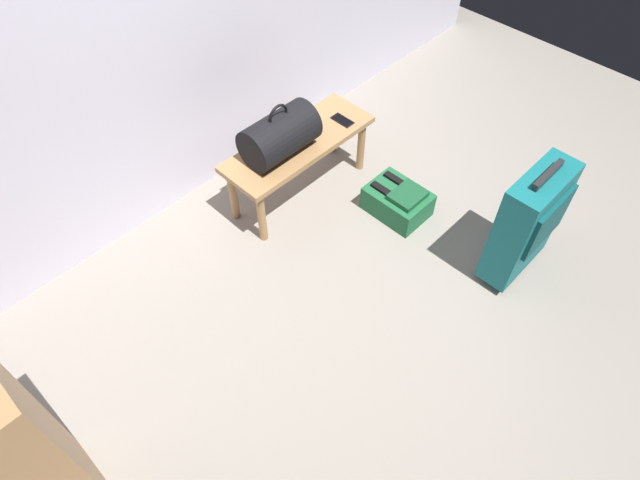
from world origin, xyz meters
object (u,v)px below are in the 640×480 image
object	(u,v)px
duffel_bag_black	(280,135)
cell_phone	(342,120)
backpack_green	(398,201)
bench	(299,149)
suitcase_upright_teal	(528,223)

from	to	relation	value
duffel_bag_black	cell_phone	bearing A→B (deg)	-7.02
duffel_bag_black	backpack_green	distance (m)	0.86
bench	duffel_bag_black	distance (m)	0.25
duffel_bag_black	cell_phone	world-z (taller)	duffel_bag_black
duffel_bag_black	bench	bearing A→B (deg)	0.00
duffel_bag_black	suitcase_upright_teal	xyz separation A→B (m)	(0.56, -1.32, -0.17)
bench	cell_phone	size ratio (longest dim) A/B	6.94
cell_phone	suitcase_upright_teal	xyz separation A→B (m)	(0.09, -1.26, -0.04)
bench	suitcase_upright_teal	distance (m)	1.39
duffel_bag_black	backpack_green	xyz separation A→B (m)	(0.44, -0.57, -0.46)
duffel_bag_black	cell_phone	distance (m)	0.49
backpack_green	duffel_bag_black	bearing A→B (deg)	127.91
bench	suitcase_upright_teal	size ratio (longest dim) A/B	1.32
duffel_bag_black	suitcase_upright_teal	world-z (taller)	duffel_bag_black
duffel_bag_black	suitcase_upright_teal	distance (m)	1.45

